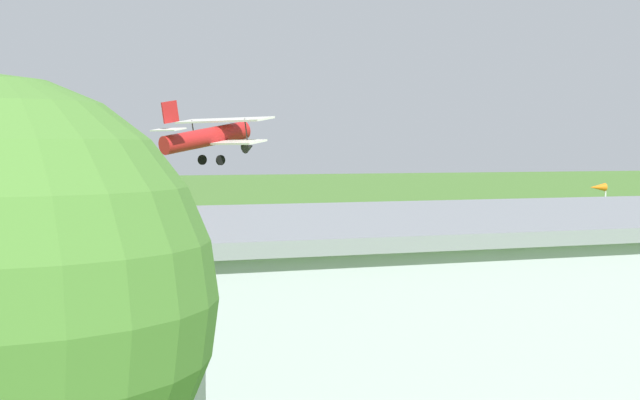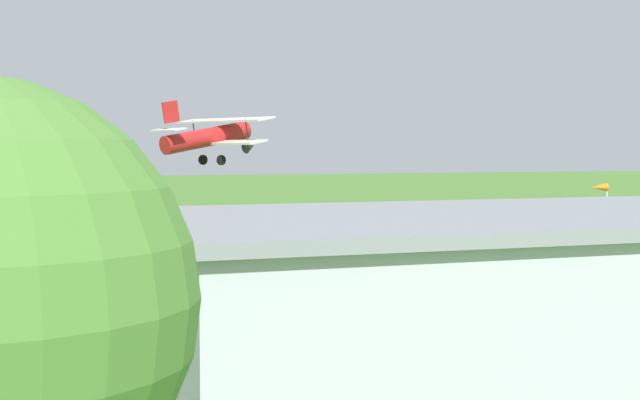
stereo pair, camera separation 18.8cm
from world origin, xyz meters
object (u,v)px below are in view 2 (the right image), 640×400
at_px(car_yellow, 16,355).
at_px(windsock, 600,192).
at_px(person_by_parked_cars, 149,330).
at_px(biplane, 210,136).

bearing_deg(car_yellow, windsock, -149.72).
bearing_deg(windsock, car_yellow, 30.28).
distance_m(car_yellow, windsock, 48.04).
height_order(person_by_parked_cars, windsock, windsock).
xyz_separation_m(biplane, person_by_parked_cars, (7.03, 20.93, -7.97)).
height_order(biplane, car_yellow, biplane).
bearing_deg(car_yellow, person_by_parked_cars, -149.05).
height_order(car_yellow, person_by_parked_cars, car_yellow).
distance_m(biplane, car_yellow, 28.02).
bearing_deg(car_yellow, biplane, -116.82).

